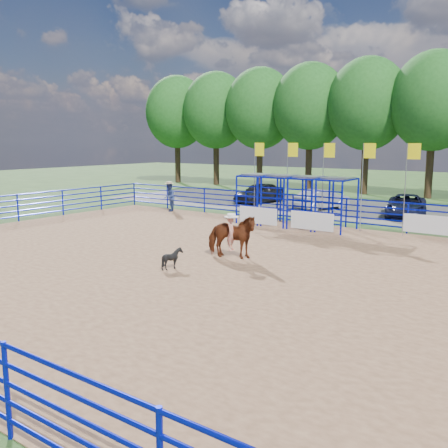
{
  "coord_description": "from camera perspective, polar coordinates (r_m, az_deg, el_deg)",
  "views": [
    {
      "loc": [
        9.45,
        -13.6,
        4.32
      ],
      "look_at": [
        -1.06,
        1.0,
        1.3
      ],
      "focal_mm": 40.0,
      "sensor_mm": 36.0,
      "label": 1
    }
  ],
  "objects": [
    {
      "name": "arena_dirt",
      "position": [
        17.12,
        0.93,
        -5.06
      ],
      "size": [
        30.0,
        20.0,
        0.02
      ],
      "primitive_type": "cube",
      "color": "#986D4C",
      "rests_on": "ground"
    },
    {
      "name": "ground",
      "position": [
        17.12,
        0.93,
        -5.09
      ],
      "size": [
        120.0,
        120.0,
        0.0
      ],
      "primitive_type": "plane",
      "color": "#365923",
      "rests_on": "ground"
    },
    {
      "name": "calf",
      "position": [
        16.96,
        -5.92,
        -3.93
      ],
      "size": [
        0.88,
        0.85,
        0.73
      ],
      "primitive_type": "imported",
      "rotation": [
        0.0,
        0.0,
        2.12
      ],
      "color": "black",
      "rests_on": "arena_dirt"
    },
    {
      "name": "chute_assembly",
      "position": [
        25.33,
        8.86,
        2.47
      ],
      "size": [
        19.32,
        2.41,
        4.2
      ],
      "color": "#0813B7",
      "rests_on": "ground"
    },
    {
      "name": "car_a",
      "position": [
        34.94,
        4.08,
        3.58
      ],
      "size": [
        2.26,
        4.35,
        1.41
      ],
      "primitive_type": "imported",
      "rotation": [
        0.0,
        0.0,
        -0.15
      ],
      "color": "black",
      "rests_on": "gravel_strip"
    },
    {
      "name": "spectator_cowboy",
      "position": [
        30.78,
        -6.27,
        3.13
      ],
      "size": [
        1.04,
        1.08,
        1.81
      ],
      "color": "navy",
      "rests_on": "arena_dirt"
    },
    {
      "name": "treeline",
      "position": [
        40.84,
        22.9,
        13.31
      ],
      "size": [
        56.4,
        6.4,
        11.24
      ],
      "color": "#3F2B19",
      "rests_on": "ground"
    },
    {
      "name": "horse_and_rider",
      "position": [
        18.33,
        0.84,
        -1.22
      ],
      "size": [
        2.11,
        1.39,
        2.29
      ],
      "color": "#612A13",
      "rests_on": "arena_dirt"
    },
    {
      "name": "car_b",
      "position": [
        32.25,
        11.11,
        2.81
      ],
      "size": [
        2.6,
        4.11,
        1.28
      ],
      "primitive_type": "imported",
      "rotation": [
        0.0,
        0.0,
        2.79
      ],
      "color": "gray",
      "rests_on": "gravel_strip"
    },
    {
      "name": "car_c",
      "position": [
        30.22,
        20.12,
        1.96
      ],
      "size": [
        3.17,
        4.96,
        1.27
      ],
      "primitive_type": "imported",
      "rotation": [
        0.0,
        0.0,
        0.25
      ],
      "color": "black",
      "rests_on": "gravel_strip"
    },
    {
      "name": "perimeter_fence",
      "position": [
        16.94,
        0.93,
        -2.63
      ],
      "size": [
        30.1,
        20.1,
        1.5
      ],
      "color": "#0813B7",
      "rests_on": "ground"
    },
    {
      "name": "gravel_strip",
      "position": [
        32.32,
        18.42,
        1.36
      ],
      "size": [
        40.0,
        10.0,
        0.01
      ],
      "primitive_type": "cube",
      "color": "slate",
      "rests_on": "ground"
    }
  ]
}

